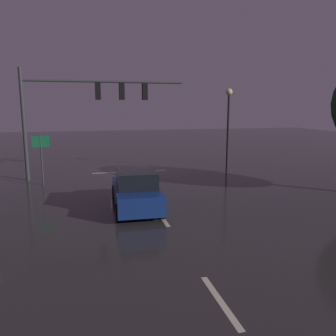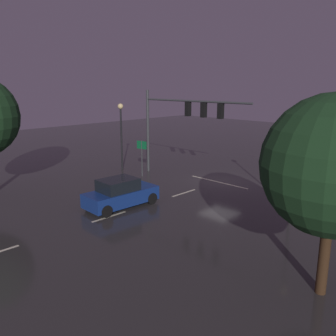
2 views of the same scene
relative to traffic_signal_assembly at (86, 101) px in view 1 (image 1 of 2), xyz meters
name	(u,v)px [view 1 (image 1 of 2)]	position (x,y,z in m)	size (l,w,h in m)	color
ground_plane	(130,171)	(-2.71, -1.43, -4.67)	(80.00, 80.00, 0.00)	#2D2B2B
traffic_signal_assembly	(86,101)	(0.00, 0.00, 0.00)	(9.60, 0.47, 6.51)	#383A3D
lane_dash_far	(139,184)	(-2.71, 2.57, -4.66)	(2.20, 0.16, 0.01)	beige
lane_dash_mid	(162,217)	(-2.71, 8.57, -4.66)	(2.20, 0.16, 0.01)	beige
lane_dash_near	(220,301)	(-2.71, 14.57, -4.66)	(2.20, 0.16, 0.01)	beige
stop_bar	(130,172)	(-2.71, -1.19, -4.66)	(5.00, 0.16, 0.01)	beige
car_approaching	(136,190)	(-1.90, 7.13, -3.87)	(2.04, 4.42, 1.70)	navy
street_lamp_left_kerb	(228,115)	(-9.01, 0.41, -0.87)	(0.44, 0.44, 5.48)	black
route_sign	(41,149)	(2.51, 1.61, -2.65)	(0.90, 0.21, 2.80)	#383A3D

